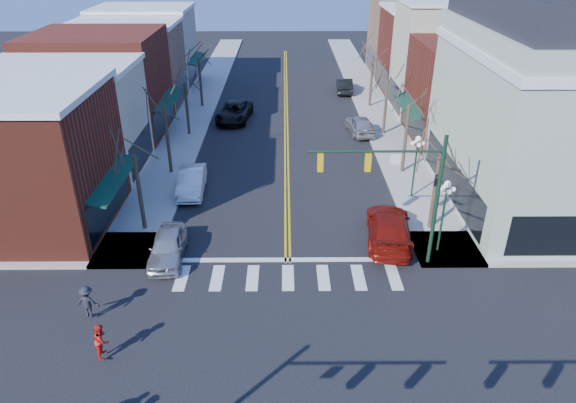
{
  "coord_description": "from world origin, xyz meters",
  "views": [
    {
      "loc": [
        -0.15,
        -15.07,
        15.54
      ],
      "look_at": [
        0.02,
        9.2,
        2.8
      ],
      "focal_mm": 32.0,
      "sensor_mm": 36.0,
      "label": 1
    }
  ],
  "objects_px": {
    "victorian_corner": "(565,102)",
    "pedestrian_red_b": "(102,340)",
    "car_left_near": "(168,247)",
    "car_left_far": "(234,112)",
    "lamppost_midblock": "(416,156)",
    "car_left_mid": "(192,181)",
    "pedestrian_dark_b": "(88,302)",
    "car_right_mid": "(360,125)",
    "car_right_far": "(344,85)",
    "lamppost_corner": "(445,204)",
    "car_right_near": "(389,228)"
  },
  "relations": [
    {
      "from": "victorian_corner",
      "to": "pedestrian_red_b",
      "type": "relative_size",
      "value": 9.09
    },
    {
      "from": "lamppost_corner",
      "to": "pedestrian_red_b",
      "type": "distance_m",
      "value": 17.7
    },
    {
      "from": "victorian_corner",
      "to": "car_right_mid",
      "type": "height_order",
      "value": "victorian_corner"
    },
    {
      "from": "car_left_near",
      "to": "car_right_far",
      "type": "xyz_separation_m",
      "value": [
        12.8,
        32.31,
        0.03
      ]
    },
    {
      "from": "car_left_far",
      "to": "car_right_mid",
      "type": "relative_size",
      "value": 1.25
    },
    {
      "from": "victorian_corner",
      "to": "car_right_mid",
      "type": "distance_m",
      "value": 17.32
    },
    {
      "from": "car_left_near",
      "to": "pedestrian_dark_b",
      "type": "relative_size",
      "value": 2.79
    },
    {
      "from": "lamppost_midblock",
      "to": "car_left_near",
      "type": "relative_size",
      "value": 0.99
    },
    {
      "from": "car_left_near",
      "to": "car_left_far",
      "type": "height_order",
      "value": "car_left_far"
    },
    {
      "from": "car_left_near",
      "to": "lamppost_midblock",
      "type": "bearing_deg",
      "value": 22.72
    },
    {
      "from": "car_left_far",
      "to": "pedestrian_red_b",
      "type": "distance_m",
      "value": 30.31
    },
    {
      "from": "victorian_corner",
      "to": "pedestrian_red_b",
      "type": "distance_m",
      "value": 28.32
    },
    {
      "from": "lamppost_corner",
      "to": "lamppost_midblock",
      "type": "xyz_separation_m",
      "value": [
        0.0,
        6.5,
        0.0
      ]
    },
    {
      "from": "car_right_mid",
      "to": "pedestrian_red_b",
      "type": "height_order",
      "value": "pedestrian_red_b"
    },
    {
      "from": "car_left_near",
      "to": "pedestrian_red_b",
      "type": "distance_m",
      "value": 7.36
    },
    {
      "from": "car_right_mid",
      "to": "car_left_mid",
      "type": "bearing_deg",
      "value": 34.9
    },
    {
      "from": "car_right_far",
      "to": "car_right_mid",
      "type": "bearing_deg",
      "value": 93.01
    },
    {
      "from": "car_left_near",
      "to": "car_left_far",
      "type": "bearing_deg",
      "value": 83.11
    },
    {
      "from": "lamppost_corner",
      "to": "car_right_mid",
      "type": "bearing_deg",
      "value": 95.47
    },
    {
      "from": "car_left_near",
      "to": "car_right_mid",
      "type": "xyz_separation_m",
      "value": [
        12.8,
        19.29,
        0.05
      ]
    },
    {
      "from": "car_right_far",
      "to": "victorian_corner",
      "type": "bearing_deg",
      "value": 114.38
    },
    {
      "from": "car_left_mid",
      "to": "car_right_mid",
      "type": "height_order",
      "value": "car_right_mid"
    },
    {
      "from": "victorian_corner",
      "to": "car_left_mid",
      "type": "xyz_separation_m",
      "value": [
        -22.9,
        1.51,
        -5.88
      ]
    },
    {
      "from": "car_right_near",
      "to": "car_right_far",
      "type": "distance_m",
      "value": 30.61
    },
    {
      "from": "car_right_mid",
      "to": "car_right_far",
      "type": "height_order",
      "value": "car_right_mid"
    },
    {
      "from": "lamppost_midblock",
      "to": "car_right_far",
      "type": "distance_m",
      "value": 25.47
    },
    {
      "from": "lamppost_corner",
      "to": "car_right_mid",
      "type": "relative_size",
      "value": 0.93
    },
    {
      "from": "car_right_near",
      "to": "lamppost_corner",
      "type": "bearing_deg",
      "value": 161.39
    },
    {
      "from": "car_left_mid",
      "to": "car_right_far",
      "type": "height_order",
      "value": "car_left_mid"
    },
    {
      "from": "car_right_far",
      "to": "lamppost_corner",
      "type": "bearing_deg",
      "value": 96.25
    },
    {
      "from": "victorian_corner",
      "to": "lamppost_midblock",
      "type": "bearing_deg",
      "value": 176.55
    },
    {
      "from": "lamppost_corner",
      "to": "pedestrian_red_b",
      "type": "height_order",
      "value": "lamppost_corner"
    },
    {
      "from": "lamppost_corner",
      "to": "car_left_mid",
      "type": "height_order",
      "value": "lamppost_corner"
    },
    {
      "from": "lamppost_corner",
      "to": "car_right_mid",
      "type": "xyz_separation_m",
      "value": [
        -1.8,
        18.79,
        -2.17
      ]
    },
    {
      "from": "lamppost_midblock",
      "to": "car_left_mid",
      "type": "height_order",
      "value": "lamppost_midblock"
    },
    {
      "from": "victorian_corner",
      "to": "pedestrian_dark_b",
      "type": "bearing_deg",
      "value": -156.06
    },
    {
      "from": "car_right_mid",
      "to": "car_right_far",
      "type": "distance_m",
      "value": 13.02
    },
    {
      "from": "car_right_near",
      "to": "car_right_mid",
      "type": "relative_size",
      "value": 1.26
    },
    {
      "from": "car_left_mid",
      "to": "pedestrian_dark_b",
      "type": "height_order",
      "value": "pedestrian_dark_b"
    },
    {
      "from": "car_left_mid",
      "to": "pedestrian_dark_b",
      "type": "bearing_deg",
      "value": -104.31
    },
    {
      "from": "car_left_far",
      "to": "car_right_far",
      "type": "xyz_separation_m",
      "value": [
        11.2,
        9.38,
        -0.04
      ]
    },
    {
      "from": "car_left_mid",
      "to": "pedestrian_red_b",
      "type": "bearing_deg",
      "value": -97.37
    },
    {
      "from": "car_right_mid",
      "to": "car_right_far",
      "type": "xyz_separation_m",
      "value": [
        0.0,
        13.02,
        -0.02
      ]
    },
    {
      "from": "pedestrian_red_b",
      "to": "lamppost_midblock",
      "type": "bearing_deg",
      "value": -54.12
    },
    {
      "from": "car_right_far",
      "to": "pedestrian_dark_b",
      "type": "relative_size",
      "value": 2.99
    },
    {
      "from": "victorian_corner",
      "to": "pedestrian_red_b",
      "type": "bearing_deg",
      "value": -150.26
    },
    {
      "from": "victorian_corner",
      "to": "lamppost_corner",
      "type": "xyz_separation_m",
      "value": [
        -8.3,
        -6.0,
        -3.7
      ]
    },
    {
      "from": "victorian_corner",
      "to": "car_left_near",
      "type": "relative_size",
      "value": 3.25
    },
    {
      "from": "car_right_near",
      "to": "pedestrian_red_b",
      "type": "height_order",
      "value": "pedestrian_red_b"
    },
    {
      "from": "car_right_mid",
      "to": "car_right_near",
      "type": "bearing_deg",
      "value": 81.23
    }
  ]
}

